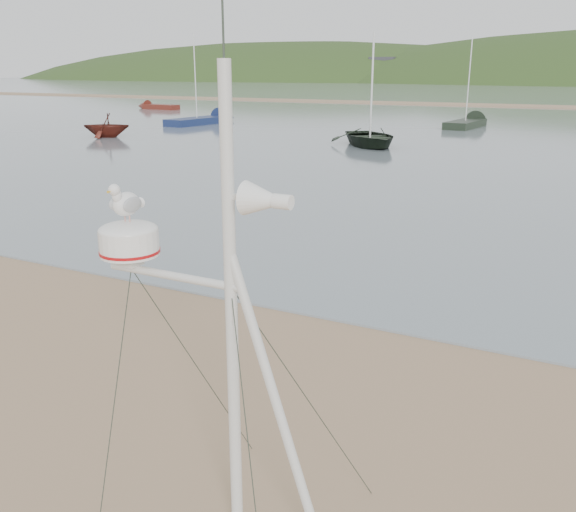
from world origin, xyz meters
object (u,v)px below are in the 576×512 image
at_px(boat_red, 105,114).
at_px(sailboat_dark_mid, 473,122).
at_px(boat_dark, 371,101).
at_px(dinghy_red_far, 152,107).
at_px(mast_rig, 225,414).
at_px(sailboat_blue_near, 214,119).

relative_size(boat_red, sailboat_dark_mid, 0.40).
height_order(boat_dark, sailboat_dark_mid, sailboat_dark_mid).
height_order(boat_red, dinghy_red_far, boat_red).
relative_size(mast_rig, sailboat_dark_mid, 0.72).
xyz_separation_m(boat_red, dinghy_red_far, (-15.69, 23.51, -1.12)).
distance_m(mast_rig, boat_dark, 28.85).
bearing_deg(dinghy_red_far, sailboat_blue_near, -36.86).
height_order(sailboat_blue_near, dinghy_red_far, sailboat_blue_near).
xyz_separation_m(mast_rig, sailboat_blue_near, (-24.63, 36.55, -0.89)).
relative_size(mast_rig, boat_dark, 1.03).
height_order(mast_rig, boat_dark, mast_rig).
height_order(boat_dark, dinghy_red_far, boat_dark).
bearing_deg(mast_rig, dinghy_red_far, 129.79).
xyz_separation_m(boat_red, sailboat_blue_near, (-0.20, 11.90, -1.11)).
bearing_deg(boat_red, boat_dark, 73.48).
relative_size(boat_dark, sailboat_dark_mid, 0.70).
bearing_deg(sailboat_dark_mid, boat_dark, -98.94).
bearing_deg(boat_dark, sailboat_dark_mid, 41.58).
xyz_separation_m(boat_dark, sailboat_dark_mid, (2.41, 15.34, -2.12)).
xyz_separation_m(sailboat_blue_near, dinghy_red_far, (-15.49, 11.61, -0.01)).
bearing_deg(mast_rig, sailboat_blue_near, 123.97).
distance_m(boat_dark, boat_red, 16.13).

